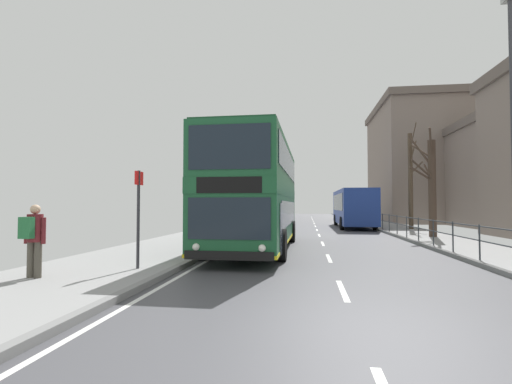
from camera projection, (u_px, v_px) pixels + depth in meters
ground at (309, 327)px, 5.43m from camera, size 15.80×140.00×0.20m
double_decker_bus_main at (257, 194)px, 15.19m from camera, size 2.89×10.60×4.28m
background_bus_far_lane at (353, 207)px, 30.02m from camera, size 2.65×9.91×2.99m
pedestrian_railing_far_kerb at (425, 226)px, 16.40m from camera, size 0.05×22.81×1.08m
pedestrian_with_backpack at (34, 235)px, 8.53m from camera, size 0.54×0.53×1.68m
bus_stop_sign_near at (138, 208)px, 9.86m from camera, size 0.08×0.44×2.59m
bare_tree_far_00 at (411, 179)px, 25.96m from camera, size 1.03×2.27×7.22m
bare_tree_far_01 at (431, 184)px, 19.75m from camera, size 1.48×2.74×5.65m
background_building_01 at (437, 163)px, 40.47m from camera, size 13.01×14.19×12.78m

